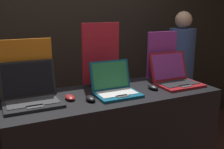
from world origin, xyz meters
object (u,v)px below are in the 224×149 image
at_px(person_bystander, 180,77).
at_px(promo_stand_back, 162,57).
at_px(promo_stand_middle, 101,56).
at_px(laptop_back, 175,77).
at_px(promo_stand_front, 26,69).
at_px(mouse_back, 153,87).
at_px(laptop_front, 31,94).
at_px(mouse_middle, 90,98).
at_px(mouse_front, 70,97).
at_px(laptop_middle, 115,87).

bearing_deg(person_bystander, promo_stand_back, -144.99).
xyz_separation_m(promo_stand_middle, laptop_back, (0.60, -0.25, -0.20)).
height_order(promo_stand_front, mouse_back, promo_stand_front).
height_order(laptop_back, mouse_back, laptop_back).
height_order(laptop_front, promo_stand_back, promo_stand_back).
xyz_separation_m(mouse_back, promo_stand_back, (0.26, 0.25, 0.20)).
relative_size(laptop_back, person_bystander, 0.23).
xyz_separation_m(laptop_front, mouse_middle, (0.39, -0.14, -0.05)).
distance_m(mouse_front, promo_stand_middle, 0.50).
bearing_deg(laptop_middle, laptop_back, 2.16).
xyz_separation_m(mouse_middle, person_bystander, (1.40, 0.70, -0.16)).
bearing_deg(person_bystander, laptop_middle, -151.63).
bearing_deg(laptop_front, mouse_back, -5.82).
distance_m(mouse_front, laptop_middle, 0.36).
bearing_deg(promo_stand_back, mouse_back, -135.82).
bearing_deg(laptop_front, laptop_middle, -7.18).
relative_size(laptop_front, promo_stand_front, 0.91).
distance_m(mouse_middle, mouse_back, 0.57).
relative_size(laptop_front, mouse_front, 3.40).
relative_size(promo_stand_front, laptop_back, 1.16).
relative_size(promo_stand_front, promo_stand_middle, 0.81).
height_order(mouse_front, promo_stand_middle, promo_stand_middle).
relative_size(mouse_front, laptop_middle, 0.35).
bearing_deg(person_bystander, mouse_front, -158.38).
xyz_separation_m(laptop_middle, laptop_back, (0.60, 0.02, 0.00)).
bearing_deg(laptop_front, person_bystander, 17.17).
bearing_deg(laptop_middle, mouse_back, -3.33).
distance_m(promo_stand_middle, promo_stand_back, 0.61).
height_order(mouse_middle, promo_stand_middle, promo_stand_middle).
xyz_separation_m(mouse_front, promo_stand_middle, (0.36, 0.25, 0.24)).
xyz_separation_m(promo_stand_front, mouse_middle, (0.39, -0.32, -0.19)).
xyz_separation_m(mouse_front, laptop_middle, (0.36, -0.03, 0.04)).
bearing_deg(laptop_front, mouse_front, -10.95).
distance_m(mouse_front, mouse_back, 0.70).
relative_size(mouse_front, mouse_back, 0.99).
distance_m(mouse_middle, promo_stand_middle, 0.48).
bearing_deg(mouse_back, person_bystander, 38.15).
xyz_separation_m(promo_stand_front, laptop_middle, (0.62, -0.25, -0.15)).
bearing_deg(laptop_middle, promo_stand_middle, 90.00).
distance_m(mouse_middle, person_bystander, 1.58).
bearing_deg(mouse_middle, promo_stand_middle, 55.85).
bearing_deg(promo_stand_back, mouse_front, -167.87).
xyz_separation_m(mouse_front, laptop_back, (0.96, -0.00, 0.05)).
relative_size(laptop_front, mouse_back, 3.35).
xyz_separation_m(laptop_front, laptop_middle, (0.62, -0.08, -0.01)).
xyz_separation_m(promo_stand_middle, mouse_back, (0.34, -0.29, -0.24)).
height_order(mouse_middle, promo_stand_back, promo_stand_back).
height_order(mouse_middle, mouse_back, same).
bearing_deg(mouse_front, person_bystander, 21.62).
xyz_separation_m(promo_stand_front, promo_stand_back, (1.23, -0.02, 0.01)).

